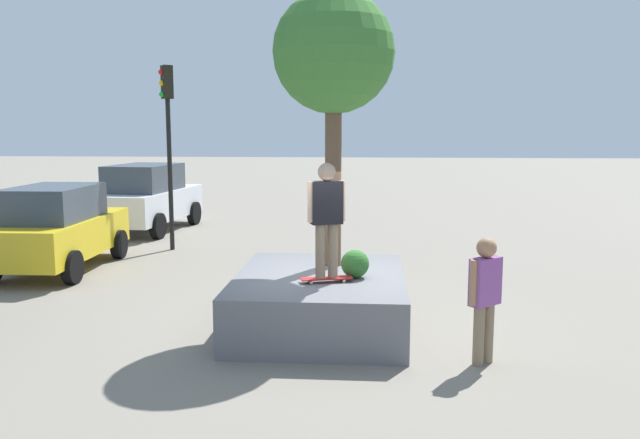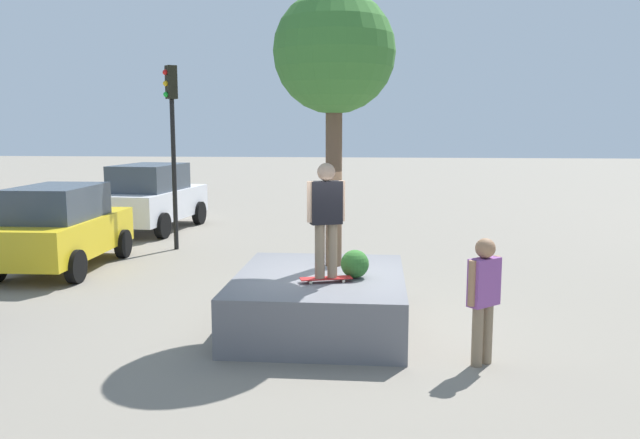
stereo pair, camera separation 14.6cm
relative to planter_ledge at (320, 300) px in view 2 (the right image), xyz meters
The scene contains 10 objects.
ground_plane 0.47m from the planter_ledge, 60.48° to the right, with size 120.00×120.00×0.00m, color gray.
planter_ledge is the anchor object (origin of this frame).
plaza_tree 4.05m from the planter_ledge, 13.70° to the right, with size 2.03×2.03×4.62m.
boxwood_shrub 0.89m from the planter_ledge, 108.94° to the right, with size 0.45×0.45×0.45m, color #2D6628.
skateboard 0.74m from the planter_ledge, 165.25° to the right, with size 0.43×0.83×0.07m.
skateboarder 1.63m from the planter_ledge, 165.25° to the right, with size 0.35×0.57×1.77m.
taxi_cab 7.30m from the planter_ledge, 59.27° to the left, with size 4.21×2.03×1.94m.
police_car 11.27m from the planter_ledge, 33.21° to the left, with size 4.68×2.48×2.10m.
traffic_light_corner 8.26m from the planter_ledge, 35.02° to the left, with size 0.37×0.37×4.82m.
bystander_watching 2.88m from the planter_ledge, 122.75° to the right, with size 0.46×0.49×1.76m.
Camera 2 is at (-10.26, -0.76, 3.24)m, focal length 36.08 mm.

